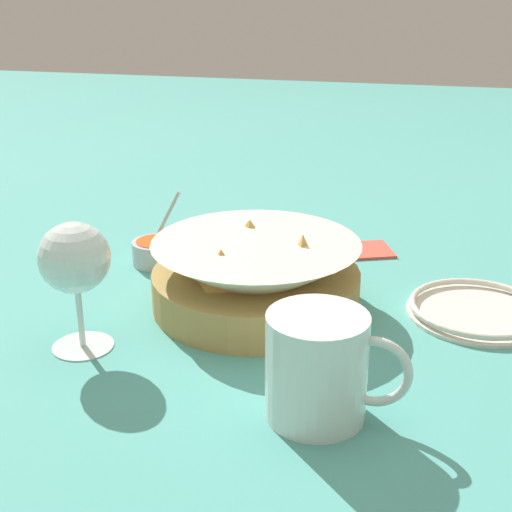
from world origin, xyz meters
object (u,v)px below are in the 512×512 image
Objects in this scene: sauce_cup at (157,251)px; beer_mug at (318,370)px; food_basket at (256,278)px; wine_glass at (75,262)px; side_plate at (477,310)px.

sauce_cup reaches higher than beer_mug.
sauce_cup reaches higher than food_basket.
wine_glass reaches higher than sauce_cup.
sauce_cup is 0.44m from side_plate.
wine_glass is at bearing -156.19° from side_plate.
wine_glass reaches higher than side_plate.
side_plate is (0.43, 0.19, -0.09)m from wine_glass.
beer_mug is (0.28, -0.07, -0.05)m from wine_glass.
side_plate is (0.44, -0.06, -0.01)m from sauce_cup.
wine_glass is at bearing -87.54° from sauce_cup.
wine_glass is (0.01, -0.25, 0.08)m from sauce_cup.
food_basket is at bearing 42.66° from wine_glass.
side_plate is at bearing 8.63° from food_basket.
food_basket is 0.27m from side_plate.
beer_mug is (0.29, -0.32, 0.03)m from sauce_cup.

